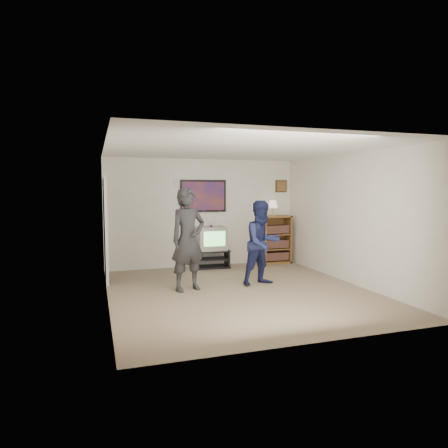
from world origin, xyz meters
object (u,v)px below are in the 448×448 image
bookshelf (275,239)px  person_short (262,243)px  media_stand (211,259)px  crt_television (211,238)px  person_tall (188,240)px

bookshelf → person_short: person_short is taller
media_stand → crt_television: crt_television is taller
media_stand → person_short: size_ratio=0.54×
media_stand → bookshelf: (1.65, 0.05, 0.38)m
media_stand → bookshelf: size_ratio=0.74×
person_short → bookshelf: bearing=45.9°
crt_television → person_tall: size_ratio=0.34×
media_stand → person_tall: person_tall is taller
crt_television → person_short: 1.92m
media_stand → crt_television: (0.01, 0.00, 0.47)m
bookshelf → person_tall: bearing=-144.0°
media_stand → person_short: (0.48, -1.86, 0.59)m
media_stand → person_tall: size_ratio=0.47×
media_stand → crt_television: bearing=4.0°
bookshelf → crt_television: bearing=-178.3°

